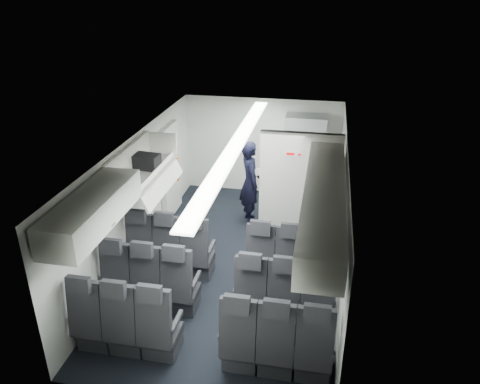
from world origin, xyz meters
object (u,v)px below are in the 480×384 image
at_px(seat_row_mid, 216,293).
at_px(carry_on_bag, 147,162).
at_px(seat_row_rear, 199,336).
at_px(flight_attendant, 250,183).
at_px(seat_row_front, 229,259).
at_px(boarding_door, 170,171).
at_px(galley_unit, 304,159).

height_order(seat_row_mid, carry_on_bag, carry_on_bag).
bearing_deg(seat_row_rear, seat_row_mid, 90.00).
bearing_deg(carry_on_bag, flight_attendant, 54.69).
bearing_deg(seat_row_mid, seat_row_rear, -90.00).
xyz_separation_m(seat_row_front, boarding_door, (-1.64, 2.09, 0.55)).
relative_size(seat_row_mid, flight_attendant, 1.97).
relative_size(boarding_door, carry_on_bag, 4.57).
bearing_deg(carry_on_bag, boarding_door, 103.11).
relative_size(galley_unit, flight_attendant, 1.13).
bearing_deg(carry_on_bag, seat_row_mid, -37.10).
height_order(galley_unit, boarding_door, galley_unit).
relative_size(seat_row_front, seat_row_mid, 1.00).
xyz_separation_m(seat_row_mid, flight_attendant, (-0.01, 2.95, 0.44)).
bearing_deg(boarding_door, seat_row_mid, -61.23).
height_order(galley_unit, flight_attendant, galley_unit).
xyz_separation_m(seat_row_front, seat_row_mid, (0.00, -0.90, 0.00)).
distance_m(seat_row_front, flight_attendant, 2.10).
relative_size(seat_row_mid, galley_unit, 1.75).
distance_m(galley_unit, flight_attendant, 1.54).
distance_m(seat_row_rear, galley_unit, 5.17).
height_order(flight_attendant, carry_on_bag, carry_on_bag).
distance_m(seat_row_front, seat_row_rear, 1.80).
xyz_separation_m(flight_attendant, carry_on_bag, (-1.42, -1.62, 0.94)).
xyz_separation_m(seat_row_mid, boarding_door, (-1.64, 2.99, 0.55)).
distance_m(seat_row_mid, galley_unit, 4.30).
bearing_deg(seat_row_rear, boarding_door, 112.87).
height_order(seat_row_rear, galley_unit, galley_unit).
xyz_separation_m(seat_row_front, carry_on_bag, (-1.43, 0.43, 1.38)).
bearing_deg(seat_row_rear, flight_attendant, 90.16).
xyz_separation_m(seat_row_mid, galley_unit, (0.95, 4.15, 0.55)).
bearing_deg(boarding_door, seat_row_rear, -67.13).
distance_m(boarding_door, flight_attendant, 1.63).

